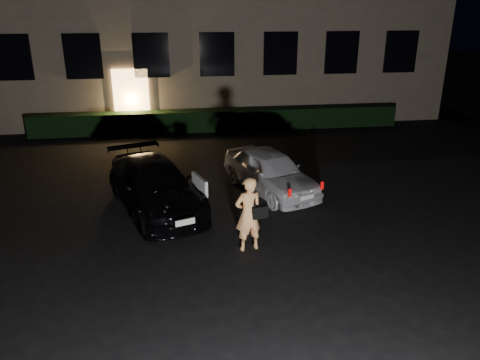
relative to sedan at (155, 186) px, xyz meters
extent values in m
plane|color=black|center=(2.38, -2.96, -0.61)|extent=(80.00, 80.00, 0.00)
cube|color=#ECAD61|center=(-1.12, 7.98, 0.64)|extent=(1.40, 0.10, 2.50)
cube|color=black|center=(-5.42, 7.98, 2.39)|extent=(1.40, 0.10, 1.70)
cube|color=black|center=(-2.82, 7.98, 2.39)|extent=(1.40, 0.10, 1.70)
cube|color=black|center=(-0.22, 7.98, 2.39)|extent=(1.40, 0.10, 1.70)
cube|color=black|center=(2.38, 7.98, 2.39)|extent=(1.40, 0.10, 1.70)
cube|color=black|center=(4.98, 7.98, 2.39)|extent=(1.40, 0.10, 1.70)
cube|color=black|center=(7.58, 7.98, 2.39)|extent=(1.40, 0.10, 1.70)
cube|color=black|center=(10.18, 7.98, 2.39)|extent=(1.40, 0.10, 1.70)
cube|color=black|center=(2.38, 7.54, -0.19)|extent=(15.00, 0.70, 0.85)
imported|color=black|center=(0.00, 0.00, 0.00)|extent=(2.98, 4.54, 1.22)
cube|color=white|center=(1.12, -0.44, 0.15)|extent=(0.36, 0.85, 0.41)
cube|color=silver|center=(0.70, -2.06, -0.08)|extent=(0.43, 0.18, 0.14)
imported|color=white|center=(3.14, 0.70, -0.02)|extent=(2.55, 3.75, 1.19)
cube|color=red|center=(3.27, -1.03, 0.04)|extent=(0.08, 0.07, 0.20)
cube|color=red|center=(4.19, -0.68, 0.04)|extent=(0.08, 0.07, 0.20)
cube|color=silver|center=(3.75, -0.90, -0.16)|extent=(0.38, 0.17, 0.12)
imported|color=#FFAE69|center=(2.03, -2.46, 0.22)|extent=(0.68, 0.53, 1.66)
cube|color=black|center=(2.25, -2.53, 0.28)|extent=(0.36, 0.22, 0.26)
cube|color=black|center=(2.14, -2.51, 0.65)|extent=(0.05, 0.06, 0.51)
camera|label=1|loc=(0.61, -11.26, 4.39)|focal=35.00mm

